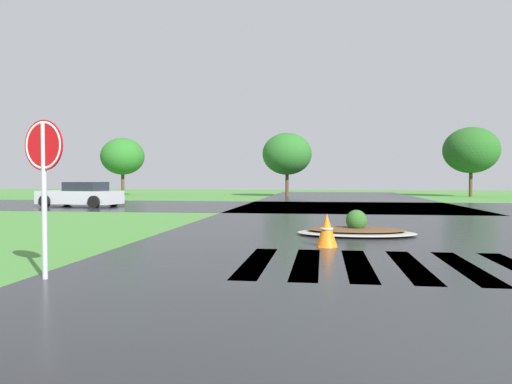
% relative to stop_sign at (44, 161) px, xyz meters
% --- Properties ---
extents(asphalt_roadway, '(11.92, 80.00, 0.01)m').
position_rel_stop_sign_xyz_m(asphalt_roadway, '(5.66, 7.00, -1.77)').
color(asphalt_roadway, '#232628').
rests_on(asphalt_roadway, ground).
extents(asphalt_cross_road, '(90.00, 10.73, 0.01)m').
position_rel_stop_sign_xyz_m(asphalt_cross_road, '(5.66, 19.22, -1.77)').
color(asphalt_cross_road, '#232628').
rests_on(asphalt_cross_road, ground).
extents(crosswalk_stripes, '(5.85, 3.29, 0.01)m').
position_rel_stop_sign_xyz_m(crosswalk_stripes, '(5.66, 1.91, -1.77)').
color(crosswalk_stripes, white).
rests_on(crosswalk_stripes, ground).
extents(stop_sign, '(0.74, 0.24, 2.40)m').
position_rel_stop_sign_xyz_m(stop_sign, '(0.00, 0.00, 0.00)').
color(stop_sign, '#B2B5BA').
rests_on(stop_sign, ground).
extents(median_island, '(3.16, 1.82, 0.68)m').
position_rel_stop_sign_xyz_m(median_island, '(5.03, 6.38, -1.64)').
color(median_island, '#9E9B93').
rests_on(median_island, ground).
extents(car_blue_compact, '(4.52, 2.45, 1.33)m').
position_rel_stop_sign_xyz_m(car_blue_compact, '(-8.58, 17.31, -1.16)').
color(car_blue_compact, '#B7B7BF').
rests_on(car_blue_compact, ground).
extents(traffic_cone, '(0.48, 0.48, 0.74)m').
position_rel_stop_sign_xyz_m(traffic_cone, '(4.23, 4.05, -1.41)').
color(traffic_cone, orange).
rests_on(traffic_cone, ground).
extents(background_treeline, '(46.98, 5.76, 5.74)m').
position_rel_stop_sign_xyz_m(background_treeline, '(6.86, 34.23, 1.81)').
color(background_treeline, '#4C3823').
rests_on(background_treeline, ground).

